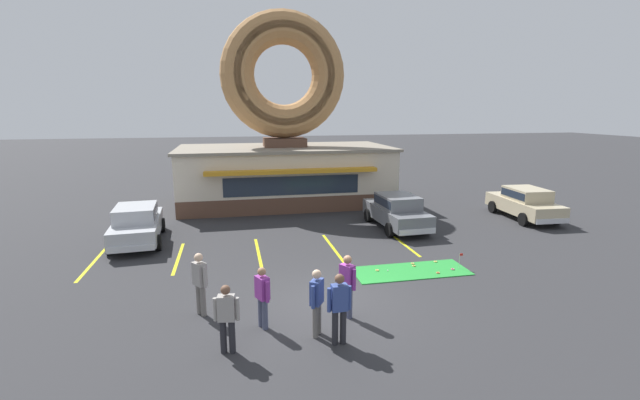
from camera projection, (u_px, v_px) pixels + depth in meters
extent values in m
plane|color=#2D2D30|center=(329.00, 304.00, 12.29)|extent=(160.00, 160.00, 0.00)
cube|color=brown|center=(285.00, 195.00, 25.71)|extent=(12.00, 6.00, 0.90)
cube|color=beige|center=(285.00, 169.00, 25.38)|extent=(12.00, 6.00, 2.30)
cube|color=gray|center=(285.00, 148.00, 25.13)|extent=(12.30, 6.30, 0.16)
cube|color=orange|center=(293.00, 171.00, 22.16)|extent=(9.00, 0.60, 0.20)
cube|color=#232D3D|center=(292.00, 186.00, 22.60)|extent=(7.20, 0.03, 1.00)
cube|color=brown|center=(285.00, 142.00, 25.06)|extent=(2.40, 1.80, 0.50)
torus|color=#B27F4C|center=(283.00, 75.00, 24.27)|extent=(7.10, 1.90, 7.10)
torus|color=tan|center=(284.00, 74.00, 23.86)|extent=(6.25, 1.05, 6.24)
cube|color=green|center=(411.00, 271.00, 14.78)|extent=(4.00, 1.54, 0.03)
torus|color=#D8667F|center=(453.00, 269.00, 14.87)|extent=(0.13, 0.13, 0.04)
torus|color=#E5C666|center=(435.00, 262.00, 15.61)|extent=(0.13, 0.13, 0.04)
torus|color=#D17F47|center=(438.00, 273.00, 14.54)|extent=(0.13, 0.13, 0.04)
torus|color=#E5C666|center=(414.00, 266.00, 15.19)|extent=(0.13, 0.13, 0.04)
torus|color=#E5C666|center=(413.00, 263.00, 15.41)|extent=(0.13, 0.13, 0.04)
torus|color=#E5C666|center=(377.00, 270.00, 14.77)|extent=(0.13, 0.13, 0.04)
sphere|color=white|center=(388.00, 270.00, 14.74)|extent=(0.04, 0.04, 0.04)
cylinder|color=silver|center=(459.00, 261.00, 14.95)|extent=(0.01, 0.01, 0.55)
cube|color=red|center=(461.00, 255.00, 14.91)|extent=(0.12, 0.01, 0.08)
cube|color=#BCAD89|center=(524.00, 206.00, 21.91)|extent=(2.02, 4.50, 0.68)
cube|color=#BCAD89|center=(527.00, 194.00, 21.63)|extent=(1.68, 2.19, 0.60)
cube|color=#232D3D|center=(527.00, 194.00, 21.63)|extent=(1.70, 2.11, 0.36)
cube|color=silver|center=(499.00, 201.00, 24.12)|extent=(1.67, 0.20, 0.24)
cube|color=silver|center=(553.00, 221.00, 19.80)|extent=(1.67, 0.20, 0.24)
cylinder|color=black|center=(493.00, 207.00, 23.17)|extent=(0.26, 0.65, 0.64)
cylinder|color=black|center=(523.00, 206.00, 23.43)|extent=(0.26, 0.65, 0.64)
cylinder|color=black|center=(524.00, 219.00, 20.53)|extent=(0.26, 0.65, 0.64)
cylinder|color=black|center=(557.00, 218.00, 20.79)|extent=(0.26, 0.65, 0.64)
cube|color=#B2B5BA|center=(137.00, 227.00, 17.92)|extent=(2.10, 4.53, 0.68)
cube|color=#B2B5BA|center=(136.00, 213.00, 17.64)|extent=(1.72, 2.22, 0.60)
cube|color=#232D3D|center=(136.00, 213.00, 17.64)|extent=(1.74, 2.14, 0.36)
cube|color=silver|center=(143.00, 220.00, 20.06)|extent=(1.67, 0.23, 0.24)
cube|color=silver|center=(131.00, 249.00, 15.87)|extent=(1.67, 0.23, 0.24)
cylinder|color=black|center=(120.00, 228.00, 19.02)|extent=(0.27, 0.66, 0.64)
cylinder|color=black|center=(162.00, 225.00, 19.51)|extent=(0.27, 0.66, 0.64)
cylinder|color=black|center=(109.00, 246.00, 16.46)|extent=(0.27, 0.66, 0.64)
cylinder|color=black|center=(158.00, 243.00, 16.95)|extent=(0.27, 0.66, 0.64)
cube|color=slate|center=(396.00, 214.00, 20.17)|extent=(1.91, 4.46, 0.68)
cube|color=slate|center=(398.00, 201.00, 19.90)|extent=(1.63, 2.15, 0.60)
cube|color=#232D3D|center=(398.00, 201.00, 19.89)|extent=(1.65, 2.07, 0.36)
cube|color=silver|center=(378.00, 209.00, 22.34)|extent=(1.67, 0.16, 0.24)
cube|color=silver|center=(417.00, 232.00, 18.10)|extent=(1.67, 0.16, 0.24)
cylinder|color=black|center=(368.00, 215.00, 21.33)|extent=(0.24, 0.65, 0.64)
cylinder|color=black|center=(401.00, 213.00, 21.74)|extent=(0.24, 0.65, 0.64)
cylinder|color=black|center=(390.00, 230.00, 18.74)|extent=(0.24, 0.65, 0.64)
cylinder|color=black|center=(426.00, 227.00, 19.15)|extent=(0.24, 0.65, 0.64)
cylinder|color=slate|center=(318.00, 318.00, 10.61)|extent=(0.15, 0.15, 0.84)
cylinder|color=slate|center=(315.00, 321.00, 10.43)|extent=(0.15, 0.15, 0.84)
cube|color=#33478C|center=(317.00, 292.00, 10.37)|extent=(0.41, 0.45, 0.62)
cylinder|color=#33478C|center=(320.00, 289.00, 10.60)|extent=(0.10, 0.10, 0.57)
cylinder|color=#33478C|center=(313.00, 297.00, 10.15)|extent=(0.10, 0.10, 0.57)
sphere|color=beige|center=(317.00, 274.00, 10.27)|extent=(0.23, 0.23, 0.23)
cylinder|color=#232328|center=(335.00, 328.00, 10.11)|extent=(0.15, 0.15, 0.87)
cylinder|color=#232328|center=(343.00, 326.00, 10.16)|extent=(0.15, 0.15, 0.87)
cube|color=#33478C|center=(339.00, 298.00, 9.98)|extent=(0.39, 0.26, 0.64)
cylinder|color=#33478C|center=(329.00, 300.00, 9.92)|extent=(0.10, 0.10, 0.58)
cylinder|color=#33478C|center=(349.00, 298.00, 10.05)|extent=(0.10, 0.10, 0.58)
sphere|color=brown|center=(340.00, 279.00, 9.88)|extent=(0.23, 0.23, 0.23)
cylinder|color=slate|center=(203.00, 301.00, 11.53)|extent=(0.15, 0.15, 0.86)
cylinder|color=slate|center=(199.00, 299.00, 11.66)|extent=(0.15, 0.15, 0.86)
cube|color=gray|center=(199.00, 274.00, 11.44)|extent=(0.42, 0.45, 0.63)
cylinder|color=gray|center=(205.00, 277.00, 11.28)|extent=(0.10, 0.10, 0.58)
cylinder|color=gray|center=(194.00, 273.00, 11.61)|extent=(0.10, 0.10, 0.58)
sphere|color=beige|center=(198.00, 257.00, 11.34)|extent=(0.23, 0.23, 0.23)
cylinder|color=#232328|center=(232.00, 336.00, 9.77)|extent=(0.15, 0.15, 0.81)
cylinder|color=#232328|center=(223.00, 336.00, 9.77)|extent=(0.15, 0.15, 0.81)
cube|color=gray|center=(226.00, 308.00, 9.62)|extent=(0.41, 0.30, 0.59)
cylinder|color=gray|center=(238.00, 309.00, 9.64)|extent=(0.10, 0.10, 0.55)
cylinder|color=gray|center=(215.00, 309.00, 9.62)|extent=(0.10, 0.10, 0.55)
sphere|color=brown|center=(225.00, 290.00, 9.53)|extent=(0.22, 0.22, 0.22)
cylinder|color=#474C66|center=(265.00, 314.00, 10.83)|extent=(0.15, 0.15, 0.80)
cylinder|color=#474C66|center=(261.00, 312.00, 10.99)|extent=(0.15, 0.15, 0.80)
cube|color=#8C3393|center=(262.00, 288.00, 10.76)|extent=(0.38, 0.45, 0.59)
cylinder|color=#8C3393|center=(267.00, 292.00, 10.58)|extent=(0.10, 0.10, 0.54)
cylinder|color=#8C3393|center=(257.00, 286.00, 10.96)|extent=(0.10, 0.10, 0.54)
sphere|color=#9E7051|center=(262.00, 272.00, 10.68)|extent=(0.21, 0.21, 0.21)
cylinder|color=#474C66|center=(344.00, 301.00, 11.55)|extent=(0.15, 0.15, 0.85)
cylinder|color=#474C66|center=(350.00, 303.00, 11.40)|extent=(0.15, 0.15, 0.85)
cube|color=#8C3393|center=(347.00, 276.00, 11.32)|extent=(0.40, 0.45, 0.63)
cylinder|color=#8C3393|center=(341.00, 274.00, 11.51)|extent=(0.10, 0.10, 0.58)
cylinder|color=#8C3393|center=(354.00, 280.00, 11.15)|extent=(0.10, 0.10, 0.58)
sphere|color=#9E7051|center=(348.00, 260.00, 11.23)|extent=(0.23, 0.23, 0.23)
cylinder|color=#1E662D|center=(406.00, 202.00, 23.64)|extent=(0.56, 0.56, 0.95)
torus|color=#123D1B|center=(407.00, 194.00, 23.54)|extent=(0.57, 0.57, 0.05)
cube|color=yellow|center=(92.00, 264.00, 15.52)|extent=(0.12, 3.60, 0.01)
cube|color=yellow|center=(178.00, 258.00, 16.13)|extent=(0.12, 3.60, 0.01)
cube|color=yellow|center=(258.00, 253.00, 16.74)|extent=(0.12, 3.60, 0.01)
cube|color=yellow|center=(333.00, 248.00, 17.34)|extent=(0.12, 3.60, 0.01)
cube|color=yellow|center=(402.00, 243.00, 17.95)|extent=(0.12, 3.60, 0.01)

